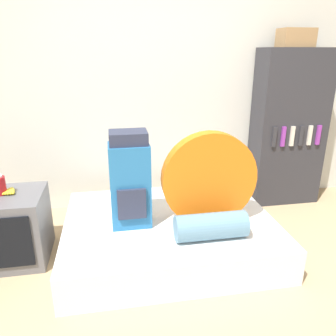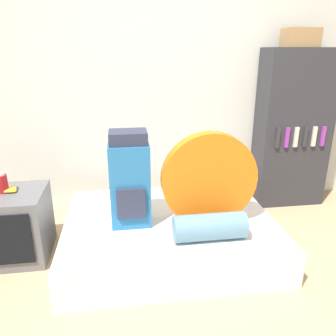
{
  "view_description": "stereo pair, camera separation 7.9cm",
  "coord_description": "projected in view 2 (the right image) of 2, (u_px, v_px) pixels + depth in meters",
  "views": [
    {
      "loc": [
        -0.5,
        -1.65,
        1.62
      ],
      "look_at": [
        -0.07,
        0.79,
        0.74
      ],
      "focal_mm": 35.0,
      "sensor_mm": 36.0,
      "label": 1
    },
    {
      "loc": [
        -0.42,
        -1.66,
        1.62
      ],
      "look_at": [
        -0.07,
        0.79,
        0.74
      ],
      "focal_mm": 35.0,
      "sensor_mm": 36.0,
      "label": 2
    }
  ],
  "objects": [
    {
      "name": "television",
      "position": [
        10.0,
        225.0,
        2.67
      ],
      "size": [
        0.6,
        0.53,
        0.57
      ],
      "color": "#5B5B60",
      "rests_on": "ground_plane"
    },
    {
      "name": "cardboard_box",
      "position": [
        300.0,
        38.0,
        3.18
      ],
      "size": [
        0.33,
        0.21,
        0.18
      ],
      "color": "#99754C",
      "rests_on": "bookshelf"
    },
    {
      "name": "bookshelf",
      "position": [
        292.0,
        130.0,
        3.51
      ],
      "size": [
        0.75,
        0.36,
        1.66
      ],
      "color": "#2D2D33",
      "rests_on": "ground_plane"
    },
    {
      "name": "tent_bag",
      "position": [
        209.0,
        179.0,
        2.59
      ],
      "size": [
        0.76,
        0.11,
        0.76
      ],
      "color": "orange",
      "rests_on": "bed"
    },
    {
      "name": "backpack",
      "position": [
        130.0,
        180.0,
        2.58
      ],
      "size": [
        0.31,
        0.27,
        0.77
      ],
      "color": "#23669E",
      "rests_on": "bed"
    },
    {
      "name": "sleeping_roll",
      "position": [
        210.0,
        227.0,
        2.44
      ],
      "size": [
        0.54,
        0.2,
        0.2
      ],
      "color": "#5B849E",
      "rests_on": "bed"
    },
    {
      "name": "canister",
      "position": [
        1.0,
        183.0,
        2.58
      ],
      "size": [
        0.09,
        0.09,
        0.16
      ],
      "color": "#B2191E",
      "rests_on": "television"
    },
    {
      "name": "banana_bunch",
      "position": [
        12.0,
        189.0,
        2.62
      ],
      "size": [
        0.11,
        0.14,
        0.03
      ],
      "color": "yellow",
      "rests_on": "television"
    },
    {
      "name": "wall_back",
      "position": [
        161.0,
        85.0,
        3.37
      ],
      "size": [
        8.0,
        0.05,
        2.6
      ],
      "color": "silver",
      "rests_on": "ground_plane"
    },
    {
      "name": "ground_plane",
      "position": [
        195.0,
        313.0,
        2.15
      ],
      "size": [
        16.0,
        16.0,
        0.0
      ],
      "primitive_type": "plane",
      "color": "tan"
    },
    {
      "name": "bed",
      "position": [
        169.0,
        232.0,
        2.83
      ],
      "size": [
        1.74,
        1.35,
        0.29
      ],
      "color": "white",
      "rests_on": "ground_plane"
    }
  ]
}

